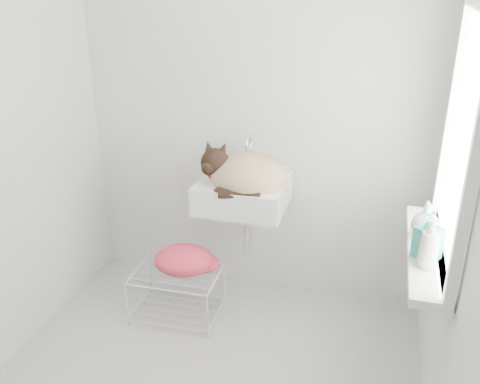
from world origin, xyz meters
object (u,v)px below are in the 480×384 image
(sink, at_px, (243,180))
(cat, at_px, (244,175))
(bottle_a, at_px, (426,267))
(bottle_b, at_px, (425,257))
(wire_rack, at_px, (177,294))
(bottle_c, at_px, (424,236))

(sink, distance_m, cat, 0.05)
(bottle_a, bearing_deg, sink, 144.24)
(sink, bearing_deg, cat, -58.88)
(cat, bearing_deg, bottle_b, -21.38)
(sink, relative_size, bottle_b, 2.43)
(bottle_a, height_order, bottle_b, bottle_b)
(bottle_b, bearing_deg, wire_rack, 164.02)
(cat, bearing_deg, wire_rack, -136.82)
(wire_rack, bearing_deg, bottle_c, -7.88)
(cat, xyz_separation_m, wire_rack, (-0.37, -0.23, -0.74))
(wire_rack, height_order, bottle_c, bottle_c)
(bottle_c, bearing_deg, cat, 157.00)
(bottle_a, relative_size, bottle_c, 1.11)
(wire_rack, bearing_deg, sink, 35.26)
(bottle_a, relative_size, bottle_b, 0.88)
(bottle_a, xyz_separation_m, bottle_c, (0.00, 0.28, 0.00))
(cat, height_order, bottle_b, cat)
(cat, relative_size, bottle_b, 2.50)
(bottle_a, height_order, bottle_c, bottle_a)
(bottle_b, xyz_separation_m, bottle_c, (0.00, 0.20, 0.00))
(bottle_b, bearing_deg, sink, 147.44)
(sink, height_order, bottle_a, sink)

